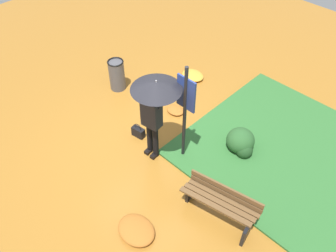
# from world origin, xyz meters

# --- Properties ---
(ground_plane) EXTENTS (18.00, 18.00, 0.00)m
(ground_plane) POSITION_xyz_m (0.00, 0.00, 0.00)
(ground_plane) COLOR #9E6623
(grass_verge) EXTENTS (4.80, 4.00, 0.05)m
(grass_verge) POSITION_xyz_m (2.60, 1.99, 0.03)
(grass_verge) COLOR #2D662D
(grass_verge) RESTS_ON ground_plane
(person_with_umbrella) EXTENTS (0.96, 0.96, 2.04)m
(person_with_umbrella) POSITION_xyz_m (0.22, -0.05, 1.55)
(person_with_umbrella) COLOR black
(person_with_umbrella) RESTS_ON ground_plane
(info_sign_post) EXTENTS (0.44, 0.07, 2.30)m
(info_sign_post) POSITION_xyz_m (0.64, 0.36, 1.44)
(info_sign_post) COLOR black
(info_sign_post) RESTS_ON ground_plane
(handbag) EXTENTS (0.32, 0.18, 0.37)m
(handbag) POSITION_xyz_m (-0.47, 0.06, 0.13)
(handbag) COLOR black
(handbag) RESTS_ON ground_plane
(park_bench) EXTENTS (1.41, 0.64, 0.75)m
(park_bench) POSITION_xyz_m (2.11, -0.27, 0.40)
(park_bench) COLOR black
(park_bench) RESTS_ON ground_plane
(trash_bin) EXTENTS (0.42, 0.42, 0.83)m
(trash_bin) POSITION_xyz_m (-2.16, 0.88, 0.42)
(trash_bin) COLOR #4C4C51
(trash_bin) RESTS_ON ground_plane
(shrub_cluster) EXTENTS (0.67, 0.61, 0.55)m
(shrub_cluster) POSITION_xyz_m (1.44, 1.32, 0.26)
(shrub_cluster) COLOR #285628
(shrub_cluster) RESTS_ON ground_plane
(leaf_pile_near_person) EXTENTS (0.73, 0.58, 0.16)m
(leaf_pile_near_person) POSITION_xyz_m (1.30, -1.58, 0.08)
(leaf_pile_near_person) COLOR #A86023
(leaf_pile_near_person) RESTS_ON ground_plane
(leaf_pile_by_bench) EXTENTS (0.45, 0.36, 0.10)m
(leaf_pile_by_bench) POSITION_xyz_m (-0.44, 1.25, 0.05)
(leaf_pile_by_bench) COLOR #A86023
(leaf_pile_by_bench) RESTS_ON ground_plane
(leaf_pile_far_path) EXTENTS (0.64, 0.51, 0.14)m
(leaf_pile_far_path) POSITION_xyz_m (-1.06, 2.59, 0.07)
(leaf_pile_far_path) COLOR gold
(leaf_pile_far_path) RESTS_ON ground_plane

